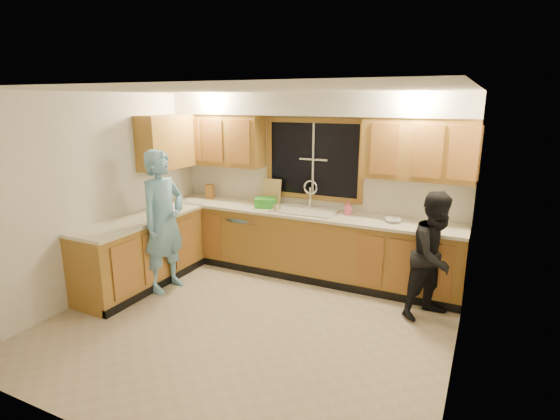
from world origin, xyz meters
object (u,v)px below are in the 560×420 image
Objects in this scene: stove at (109,267)px; sink at (305,215)px; dish_crate at (266,202)px; woman at (436,256)px; man at (164,221)px; dishwasher at (251,239)px; soap_bottle at (348,207)px; knife_block at (210,191)px; bowl at (393,220)px.

sink is at bearing 45.39° from stove.
stove is at bearing -123.50° from dish_crate.
man is at bearing 139.66° from woman.
dish_crate is (0.83, 1.21, 0.08)m from man.
man is at bearing -115.61° from dishwasher.
man is (0.37, 0.60, 0.46)m from stove.
dishwasher is (-0.85, -0.01, -0.45)m from sink.
soap_bottle is at bearing 4.47° from dishwasher.
knife_block reaches higher than bowl.
knife_block is 1.12× the size of soap_bottle.
woman is at bearing 20.15° from stove.
bowl is (2.63, 1.19, 0.04)m from man.
sink reaches higher than bowl.
dish_crate reaches higher than bowl.
man is 1.34m from knife_block.
soap_bottle reaches higher than dishwasher.
knife_block is 0.79× the size of dish_crate.
man is 1.25× the size of woman.
bowl is at bearing -1.35° from sink.
knife_block is at bearing 13.56° from man.
knife_block is at bearing 176.50° from sink.
sink is 0.59× the size of woman.
knife_block is 2.84m from bowl.
woman is 7.43× the size of soap_bottle.
man reaches higher than soap_bottle.
sink reaches higher than soap_bottle.
dishwasher is 1.01m from knife_block.
woman is at bearing -72.81° from man.
woman is at bearing -26.49° from soap_bottle.
knife_block is at bearing 173.89° from dish_crate.
dish_crate is 1.42× the size of soap_bottle.
soap_bottle is at bearing 168.64° from bowl.
woman is 2.46m from dish_crate.
man is at bearing -155.62° from bowl.
dishwasher is 0.91× the size of stove.
sink reaches higher than dishwasher.
dish_crate is (1.20, 1.81, 0.54)m from stove.
woman is 5.21× the size of dish_crate.
bowl is at bearing -0.39° from dishwasher.
soap_bottle is 0.99× the size of bowl.
knife_block reaches higher than soap_bottle.
dish_crate is at bearing -29.73° from man.
dish_crate is at bearing -20.07° from knife_block.
soap_bottle is at bearing 38.93° from stove.
man reaches higher than dish_crate.
bowl is (2.05, -0.01, 0.53)m from dishwasher.
stove is 3.22× the size of dish_crate.
sink reaches higher than knife_block.
dishwasher is 0.45× the size of man.
stove is 0.49× the size of man.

